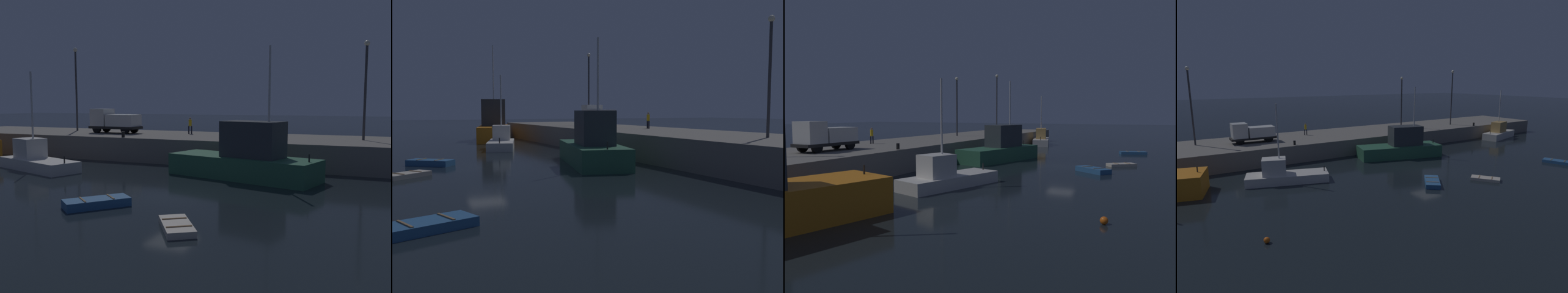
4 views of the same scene
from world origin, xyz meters
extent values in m
plane|color=black|center=(0.00, 0.00, 0.00)|extent=(320.00, 320.00, 0.00)
cube|color=gray|center=(0.00, 15.98, 1.05)|extent=(69.13, 10.31, 2.09)
cube|color=#2D6647|center=(1.77, 7.21, 0.74)|extent=(10.83, 5.81, 1.48)
cube|color=#33383D|center=(2.56, 7.00, 2.68)|extent=(4.37, 3.12, 2.39)
cylinder|color=silver|center=(3.69, 6.71, 6.29)|extent=(0.14, 0.14, 4.84)
cylinder|color=#262626|center=(6.37, 6.03, 1.73)|extent=(0.10, 0.10, 0.50)
cube|color=orange|center=(-26.62, 6.90, 0.94)|extent=(13.30, 6.80, 1.88)
cube|color=#33383D|center=(-27.49, 7.13, 3.60)|extent=(5.08, 4.01, 3.43)
cylinder|color=silver|center=(-27.74, 7.20, 8.83)|extent=(0.14, 0.14, 7.04)
cylinder|color=#262626|center=(-20.93, 5.39, 2.13)|extent=(0.10, 0.10, 0.50)
cube|color=silver|center=(-13.50, 4.49, 0.42)|extent=(7.94, 4.55, 0.83)
cube|color=silver|center=(-14.64, 4.84, 1.59)|extent=(2.53, 2.27, 1.52)
cylinder|color=silver|center=(-14.17, 4.70, 4.91)|extent=(0.14, 0.14, 5.10)
cylinder|color=#262626|center=(-10.18, 3.48, 1.08)|extent=(0.10, 0.10, 0.50)
cube|color=beige|center=(2.83, -5.26, 0.14)|extent=(2.46, 2.83, 0.27)
cube|color=olive|center=(2.50, -4.78, 0.29)|extent=(0.89, 0.65, 0.04)
cube|color=olive|center=(3.17, -5.74, 0.29)|extent=(0.89, 0.65, 0.04)
cube|color=#2D6099|center=(-2.39, -3.42, 0.21)|extent=(2.96, 3.26, 0.42)
cube|color=olive|center=(-1.96, -2.88, 0.44)|extent=(0.96, 0.79, 0.04)
cube|color=olive|center=(-2.82, -3.97, 0.44)|extent=(0.96, 0.79, 0.04)
cube|color=#2D6099|center=(15.43, -5.40, 0.17)|extent=(2.24, 3.37, 0.33)
cube|color=olive|center=(15.21, -4.75, 0.35)|extent=(1.14, 0.45, 0.04)
cube|color=olive|center=(15.65, -6.05, 0.35)|extent=(1.14, 0.45, 0.04)
cylinder|color=#38383D|center=(-20.14, 17.44, 6.36)|extent=(0.20, 0.20, 8.53)
sphere|color=#F9EFCC|center=(-20.14, 17.44, 10.80)|extent=(0.44, 0.44, 0.44)
cylinder|color=#38383D|center=(9.13, 16.53, 5.86)|extent=(0.20, 0.20, 7.54)
sphere|color=#F9EFCC|center=(9.13, 16.53, 9.81)|extent=(0.44, 0.44, 0.44)
cylinder|color=black|center=(-15.67, 14.86, 2.54)|extent=(0.90, 0.29, 0.90)
cylinder|color=black|center=(-15.64, 16.47, 2.54)|extent=(0.90, 0.29, 0.90)
cylinder|color=black|center=(-12.33, 14.81, 2.54)|extent=(0.90, 0.29, 0.90)
cylinder|color=black|center=(-12.30, 16.42, 2.54)|extent=(0.90, 0.29, 0.90)
cube|color=black|center=(-13.99, 15.64, 2.67)|extent=(5.24, 2.00, 0.25)
cube|color=silver|center=(-15.55, 15.66, 3.65)|extent=(1.70, 1.95, 1.72)
cube|color=silver|center=(-13.05, 15.63, 3.38)|extent=(3.05, 1.97, 1.17)
cylinder|color=black|center=(-6.78, 17.50, 2.48)|extent=(0.13, 0.13, 0.77)
cylinder|color=black|center=(-6.48, 17.48, 2.48)|extent=(0.13, 0.13, 0.77)
cylinder|color=yellow|center=(-6.63, 17.49, 3.18)|extent=(0.32, 0.32, 0.64)
sphere|color=#8C664C|center=(-6.63, 17.49, 3.61)|extent=(0.19, 0.19, 0.19)
cylinder|color=black|center=(-10.35, 11.37, 2.35)|extent=(0.28, 0.28, 0.51)
camera|label=1|loc=(10.07, -20.28, 5.05)|focal=39.05mm
camera|label=2|loc=(30.31, -6.72, 3.88)|focal=40.67mm
camera|label=3|loc=(-36.42, -8.93, 5.07)|focal=35.23mm
camera|label=4|loc=(-22.69, -25.07, 9.53)|focal=30.05mm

